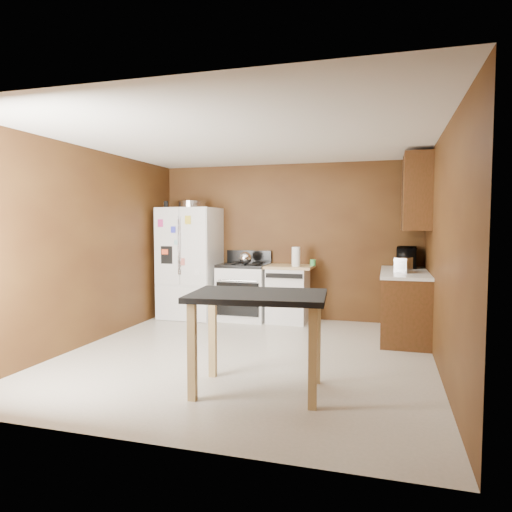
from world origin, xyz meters
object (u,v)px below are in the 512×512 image
at_px(pen_cup, 166,205).
at_px(kettle, 245,258).
at_px(microwave, 407,258).
at_px(island, 258,308).
at_px(gas_range, 244,291).
at_px(paper_towel, 296,257).
at_px(roasting_pan, 192,205).
at_px(dishwasher, 288,293).
at_px(green_canister, 313,263).
at_px(refrigerator, 190,263).
at_px(toaster, 403,265).

xyz_separation_m(pen_cup, kettle, (1.35, 0.03, -0.86)).
relative_size(microwave, island, 0.39).
bearing_deg(gas_range, paper_towel, -7.03).
xyz_separation_m(roasting_pan, microwave, (3.36, 0.10, -0.82)).
bearing_deg(dishwasher, island, -83.17).
bearing_deg(microwave, kettle, 97.90).
height_order(roasting_pan, island, roasting_pan).
xyz_separation_m(roasting_pan, gas_range, (0.88, 0.02, -1.39)).
height_order(kettle, green_canister, kettle).
bearing_deg(roasting_pan, paper_towel, -2.69).
distance_m(green_canister, dishwasher, 0.62).
distance_m(dishwasher, island, 3.05).
distance_m(roasting_pan, pen_cup, 0.43).
height_order(green_canister, refrigerator, refrigerator).
bearing_deg(pen_cup, toaster, -8.29).
distance_m(toaster, microwave, 0.75).
height_order(toaster, microwave, microwave).
distance_m(pen_cup, dishwasher, 2.46).
bearing_deg(green_canister, refrigerator, -175.64).
xyz_separation_m(roasting_pan, kettle, (0.93, -0.07, -0.86)).
xyz_separation_m(green_canister, dishwasher, (-0.37, -0.07, -0.49)).
relative_size(pen_cup, paper_towel, 0.37).
xyz_separation_m(pen_cup, toaster, (3.71, -0.54, -0.86)).
distance_m(kettle, paper_towel, 0.81).
distance_m(green_canister, microwave, 1.39).
xyz_separation_m(gas_range, dishwasher, (0.72, 0.02, -0.01)).
bearing_deg(refrigerator, roasting_pan, 50.55).
height_order(green_canister, dishwasher, green_canister).
height_order(roasting_pan, green_canister, roasting_pan).
height_order(pen_cup, dishwasher, pen_cup).
bearing_deg(dishwasher, microwave, 1.61).
relative_size(roasting_pan, kettle, 2.22).
bearing_deg(roasting_pan, refrigerator, -129.45).
distance_m(refrigerator, gas_range, 1.01).
relative_size(kettle, dishwasher, 0.22).
height_order(roasting_pan, toaster, roasting_pan).
relative_size(microwave, gas_range, 0.45).
bearing_deg(green_canister, island, -90.26).
distance_m(kettle, gas_range, 0.55).
xyz_separation_m(green_canister, island, (-0.01, -3.08, -0.17)).
bearing_deg(microwave, island, 159.24).
bearing_deg(kettle, paper_towel, -0.59).
distance_m(roasting_pan, green_canister, 2.18).
height_order(green_canister, gas_range, gas_range).
height_order(toaster, island, toaster).
relative_size(roasting_pan, pen_cup, 3.98).
distance_m(paper_towel, toaster, 1.65).
distance_m(microwave, island, 3.38).
xyz_separation_m(gas_range, island, (1.08, -2.99, 0.31)).
relative_size(gas_range, island, 0.85).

